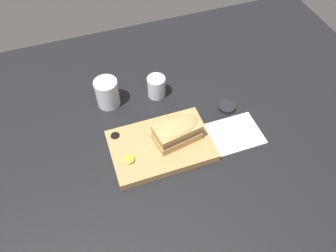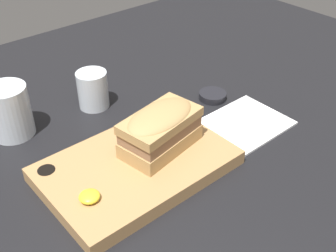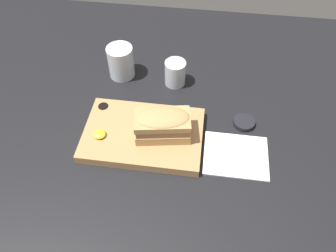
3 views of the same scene
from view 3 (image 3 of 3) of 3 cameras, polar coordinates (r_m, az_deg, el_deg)
dining_table at (r=86.09cm, az=-3.72°, el=-1.99°), size 170.51×123.40×2.00cm
serving_board at (r=83.89cm, az=-4.39°, el=-1.47°), size 29.98×19.93×2.56cm
sandwich at (r=79.13cm, az=-0.98°, el=0.42°), size 14.39×9.51×7.38cm
mustard_dollop at (r=83.11cm, az=-11.83°, el=-1.40°), size 3.08×3.08×1.23cm
water_glass at (r=99.55cm, az=-8.17°, el=10.73°), size 7.63×7.63×9.67cm
wine_glass at (r=96.28cm, az=1.26°, el=9.09°), size 6.08×6.08×7.50cm
napkin at (r=82.84cm, az=11.73°, el=-5.01°), size 15.74×12.98×0.40cm
condiment_dish at (r=89.20cm, az=13.10°, el=0.60°), size 5.67×5.67×1.40cm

